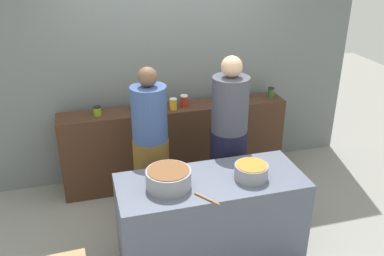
# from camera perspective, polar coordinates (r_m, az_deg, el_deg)

# --- Properties ---
(ground) EXTENTS (12.00, 12.00, 0.00)m
(ground) POSITION_cam_1_polar(r_m,az_deg,el_deg) (4.49, 1.24, -14.11)
(ground) COLOR gray
(storefront_wall) EXTENTS (4.80, 0.12, 3.00)m
(storefront_wall) POSITION_cam_1_polar(r_m,az_deg,el_deg) (5.08, -3.39, 9.66)
(storefront_wall) COLOR slate
(storefront_wall) RESTS_ON ground
(display_shelf) EXTENTS (2.70, 0.36, 0.99)m
(display_shelf) POSITION_cam_1_polar(r_m,az_deg,el_deg) (5.12, -2.26, -2.27)
(display_shelf) COLOR #432A1B
(display_shelf) RESTS_ON ground
(prep_table) EXTENTS (1.70, 0.70, 0.83)m
(prep_table) POSITION_cam_1_polar(r_m,az_deg,el_deg) (4.01, 2.55, -12.07)
(prep_table) COLOR #51576A
(prep_table) RESTS_ON ground
(preserve_jar_0) EXTENTS (0.09, 0.09, 0.10)m
(preserve_jar_0) POSITION_cam_1_polar(r_m,az_deg,el_deg) (4.78, -12.79, 2.28)
(preserve_jar_0) COLOR olive
(preserve_jar_0) RESTS_ON display_shelf
(preserve_jar_1) EXTENTS (0.08, 0.08, 0.12)m
(preserve_jar_1) POSITION_cam_1_polar(r_m,az_deg,el_deg) (4.85, -7.90, 3.13)
(preserve_jar_1) COLOR #314D3C
(preserve_jar_1) RESTS_ON display_shelf
(preserve_jar_2) EXTENTS (0.09, 0.09, 0.11)m
(preserve_jar_2) POSITION_cam_1_polar(r_m,az_deg,el_deg) (4.82, -6.55, 3.02)
(preserve_jar_2) COLOR brown
(preserve_jar_2) RESTS_ON display_shelf
(preserve_jar_3) EXTENTS (0.09, 0.09, 0.13)m
(preserve_jar_3) POSITION_cam_1_polar(r_m,az_deg,el_deg) (4.83, -2.56, 3.31)
(preserve_jar_3) COLOR gold
(preserve_jar_3) RESTS_ON display_shelf
(preserve_jar_4) EXTENTS (0.09, 0.09, 0.14)m
(preserve_jar_4) POSITION_cam_1_polar(r_m,az_deg,el_deg) (4.90, -1.07, 3.73)
(preserve_jar_4) COLOR #A62819
(preserve_jar_4) RESTS_ON display_shelf
(preserve_jar_5) EXTENTS (0.07, 0.07, 0.10)m
(preserve_jar_5) POSITION_cam_1_polar(r_m,az_deg,el_deg) (5.05, 4.31, 4.07)
(preserve_jar_5) COLOR gold
(preserve_jar_5) RESTS_ON display_shelf
(preserve_jar_6) EXTENTS (0.09, 0.09, 0.13)m
(preserve_jar_6) POSITION_cam_1_polar(r_m,az_deg,el_deg) (5.22, 7.37, 4.83)
(preserve_jar_6) COLOR olive
(preserve_jar_6) RESTS_ON display_shelf
(preserve_jar_7) EXTENTS (0.08, 0.08, 0.13)m
(preserve_jar_7) POSITION_cam_1_polar(r_m,az_deg,el_deg) (5.26, 10.71, 4.74)
(preserve_jar_7) COLOR #304F26
(preserve_jar_7) RESTS_ON display_shelf
(cooking_pot_left) EXTENTS (0.40, 0.40, 0.17)m
(cooking_pot_left) POSITION_cam_1_polar(r_m,az_deg,el_deg) (3.64, -3.22, -6.87)
(cooking_pot_left) COLOR gray
(cooking_pot_left) RESTS_ON prep_table
(cooking_pot_center) EXTENTS (0.30, 0.30, 0.14)m
(cooking_pot_center) POSITION_cam_1_polar(r_m,az_deg,el_deg) (3.80, 8.06, -5.87)
(cooking_pot_center) COLOR gray
(cooking_pot_center) RESTS_ON prep_table
(wooden_spoon) EXTENTS (0.16, 0.22, 0.02)m
(wooden_spoon) POSITION_cam_1_polar(r_m,az_deg,el_deg) (3.51, 2.05, -9.60)
(wooden_spoon) COLOR #9E703D
(wooden_spoon) RESTS_ON prep_table
(cook_with_tongs) EXTENTS (0.37, 0.37, 1.69)m
(cook_with_tongs) POSITION_cam_1_polar(r_m,az_deg,el_deg) (4.36, -5.60, -3.50)
(cook_with_tongs) COLOR brown
(cook_with_tongs) RESTS_ON ground
(cook_in_cap) EXTENTS (0.40, 0.40, 1.76)m
(cook_in_cap) POSITION_cam_1_polar(r_m,az_deg,el_deg) (4.48, 5.00, -2.24)
(cook_in_cap) COLOR black
(cook_in_cap) RESTS_ON ground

